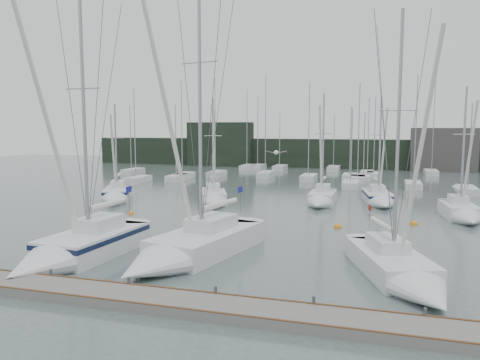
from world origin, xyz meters
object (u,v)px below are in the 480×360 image
Objects in this scene: sailboat_near_left at (72,251)px; buoy_b at (338,228)px; sailboat_mid_d at (380,199)px; sailboat_near_right at (405,275)px; sailboat_mid_a at (116,196)px; sailboat_mid_b at (214,199)px; buoy_c at (131,214)px; sailboat_mid_e at (463,214)px; sailboat_mid_c at (321,200)px; sailboat_near_center at (182,252)px; buoy_d at (414,224)px; buoy_a at (213,218)px.

sailboat_near_left is 27.30× the size of buoy_b.
sailboat_mid_d is 18.80× the size of buoy_b.
sailboat_near_right is 31.01m from sailboat_mid_a.
buoy_c is (-4.98, -6.32, -0.53)m from sailboat_mid_b.
sailboat_mid_a is (-25.57, 17.54, 0.06)m from sailboat_near_right.
sailboat_mid_e is at bearing 10.60° from buoy_c.
sailboat_mid_d is 21.99× the size of buoy_c.
sailboat_near_left is at bearing 165.07° from sailboat_near_right.
sailboat_mid_c is 9.41m from buoy_b.
buoy_c is at bearing 130.79° from sailboat_near_right.
sailboat_near_center reaches higher than buoy_d.
buoy_d is (26.86, -3.16, -0.56)m from sailboat_mid_a.
sailboat_near_left reaches higher than sailboat_mid_a.
sailboat_near_center reaches higher than sailboat_mid_d.
sailboat_near_right reaches higher than buoy_c.
sailboat_mid_a is 0.96× the size of sailboat_mid_b.
sailboat_near_left is 1.16× the size of sailboat_near_right.
buoy_d is (1.29, 14.38, -0.50)m from sailboat_near_right.
buoy_b is at bearing -154.69° from sailboat_mid_e.
buoy_b is at bearing -39.94° from sailboat_mid_a.
sailboat_near_center reaches higher than sailboat_mid_c.
sailboat_near_right is at bearing -41.94° from buoy_a.
buoy_b is (12.71, 12.88, -0.65)m from sailboat_near_left.
buoy_a is 7.06m from buoy_c.
buoy_d reaches higher than buoy_b.
buoy_b is at bearing -152.86° from buoy_d.
sailboat_mid_a is at bearing -177.72° from sailboat_mid_d.
sailboat_mid_c reaches higher than sailboat_mid_d.
sailboat_mid_a is 20.81× the size of buoy_c.
sailboat_near_center is 1.68× the size of sailboat_mid_d.
sailboat_mid_c is 5.47m from sailboat_mid_d.
buoy_a is at bearing 2.42° from buoy_c.
buoy_c is (-9.70, 11.66, -0.60)m from sailboat_near_center.
sailboat_mid_a is (-8.86, 18.76, -0.09)m from sailboat_near_left.
sailboat_mid_c is 0.99× the size of sailboat_mid_e.
sailboat_mid_c is 9.94m from buoy_d.
sailboat_near_left is 13.93m from buoy_a.
sailboat_near_center is 1.64× the size of sailboat_mid_e.
sailboat_mid_c reaches higher than sailboat_mid_b.
buoy_a is at bearing -131.79° from sailboat_mid_c.
sailboat_mid_a is 17.80× the size of buoy_b.
buoy_a reaches higher than buoy_c.
sailboat_near_center is 1.34× the size of sailboat_near_right.
buoy_b is at bearing -4.21° from buoy_a.
sailboat_near_right reaches higher than sailboat_mid_a.
sailboat_mid_d is 20.97× the size of buoy_a.
sailboat_mid_e is (21.70, 18.14, -0.12)m from sailboat_near_left.
sailboat_mid_b is (0.86, 19.62, -0.12)m from sailboat_near_left.
sailboat_mid_a is 17.56× the size of buoy_d.
sailboat_near_center is 35.34× the size of buoy_a.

